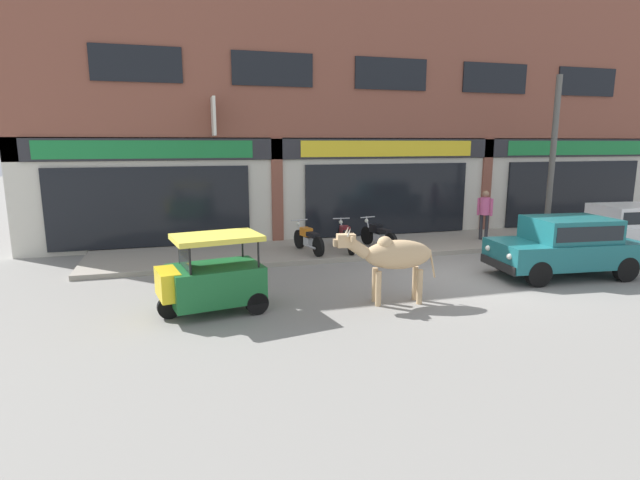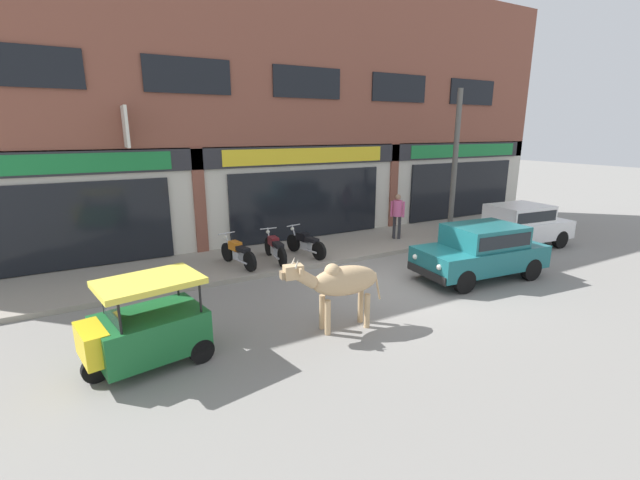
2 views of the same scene
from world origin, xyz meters
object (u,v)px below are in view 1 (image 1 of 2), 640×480
Objects in this scene: cow at (393,255)px; motorcycle_1 at (346,237)px; motorcycle_2 at (378,235)px; utility_pole at (552,161)px; pedestrian at (485,210)px; auto_rickshaw at (212,279)px; car_0 at (566,244)px; car_1 at (630,227)px; motorcycle_0 at (308,239)px.

cow reaches higher than motorcycle_1.
motorcycle_2 is 5.91m from utility_pole.
motorcycle_2 is 1.12× the size of pedestrian.
utility_pole reaches higher than pedestrian.
auto_rickshaw is at bearing -141.52° from motorcycle_2.
motorcycle_2 is (-3.35, 3.81, -0.30)m from car_0.
car_1 is 2.07× the size of motorcycle_0.
utility_pole is at bearing 135.42° from car_1.
motorcycle_1 is at bearing 82.99° from cow.
pedestrian is (9.01, 4.42, 0.45)m from auto_rickshaw.
motorcycle_1 is 4.92m from pedestrian.
utility_pole reaches higher than auto_rickshaw.
motorcycle_2 is at bearing 173.10° from utility_pole.
cow is 4.65m from motorcycle_0.
motorcycle_2 is at bearing 131.34° from car_0.
car_0 is 6.72m from motorcycle_0.
pedestrian reaches higher than auto_rickshaw.
cow is 3.63m from auto_rickshaw.
car_0 is at bearing -34.68° from motorcycle_0.
motorcycle_1 is (-8.10, 2.21, -0.30)m from car_1.
utility_pole is (7.63, -0.67, 2.17)m from motorcycle_0.
auto_rickshaw reaches higher than car_0.
pedestrian is at bearing 2.73° from motorcycle_0.
pedestrian is at bearing 26.12° from auto_rickshaw.
motorcycle_2 is at bearing 1.88° from motorcycle_1.
motorcycle_1 is at bearing 139.32° from car_0.
motorcycle_2 is at bearing 38.48° from auto_rickshaw.
car_0 is at bearing -48.66° from motorcycle_2.
pedestrian is 0.31× the size of utility_pole.
car_1 is 9.51m from motorcycle_0.
pedestrian is at bearing 4.43° from motorcycle_2.
car_0 reaches higher than motorcycle_2.
cow is 0.42× the size of utility_pole.
cow is at bearing -171.17° from car_0.
pedestrian reaches higher than car_0.
utility_pole is at bearing 18.02° from auto_rickshaw.
car_1 is 2.32× the size of pedestrian.
motorcycle_1 is at bearing -178.12° from motorcycle_2.
cow is 7.30m from pedestrian.
pedestrian reaches higher than motorcycle_2.
auto_rickshaw is 6.63m from motorcycle_2.
auto_rickshaw reaches higher than car_1.
utility_pole is (1.63, -0.96, 1.58)m from pedestrian.
motorcycle_1 is at bearing -2.28° from motorcycle_0.
utility_pole is (10.64, 3.46, 2.03)m from auto_rickshaw.
auto_rickshaw is 5.82m from motorcycle_1.
pedestrian reaches higher than motorcycle_0.
auto_rickshaw is 1.16× the size of motorcycle_1.
cow reaches higher than motorcycle_2.
auto_rickshaw is at bearing 172.72° from cow.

